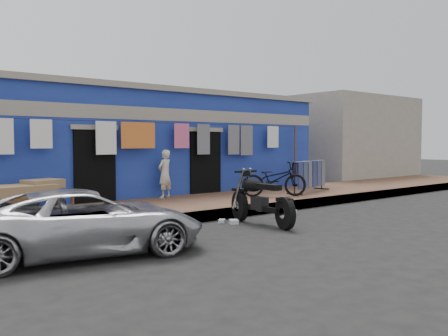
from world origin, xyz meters
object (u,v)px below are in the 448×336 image
Objects in this scene: car at (86,221)px; charpoy at (25,198)px; bicycle at (274,175)px; jeans_rack at (309,176)px; motorcycle at (261,198)px; seated_person at (165,174)px.

car reaches higher than charpoy.
jeans_rack is (1.73, 0.21, -0.10)m from bicycle.
charpoy is at bearing 111.75° from bicycle.
jeans_rack is at bearing -5.44° from charpoy.
bicycle is at bearing 40.17° from motorcycle.
seated_person reaches higher than jeans_rack.
charpoy is (-6.44, 0.99, -0.25)m from bicycle.
motorcycle is 0.84× the size of charpoy.
seated_person is at bearing 160.95° from jeans_rack.
seated_person reaches higher than car.
bicycle is 1.03× the size of motorcycle.
seated_person is (3.94, 3.95, 0.37)m from car.
motorcycle is 4.78m from jeans_rack.
jeans_rack reaches higher than car.
jeans_rack is (8.16, -0.78, 0.15)m from charpoy.
bicycle is 0.86× the size of charpoy.
motorcycle is at bearing -151.53° from jeans_rack.
motorcycle reaches higher than charpoy.
seated_person is at bearing 10.10° from charpoy.
bicycle is at bearing -59.58° from car.
bicycle is (2.54, -1.69, -0.06)m from seated_person.
jeans_rack is at bearing 28.79° from motorcycle.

